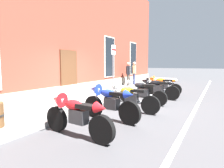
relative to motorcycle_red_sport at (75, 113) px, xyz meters
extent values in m
plane|color=#38383A|center=(3.53, 1.05, -0.54)|extent=(140.00, 140.00, 0.00)
cube|color=slate|center=(3.53, 2.16, -0.47)|extent=(28.97, 2.22, 0.15)
cube|color=silver|center=(3.53, -2.15, -0.54)|extent=(28.97, 0.12, 0.01)
cube|color=brown|center=(3.53, 6.64, 3.21)|extent=(22.97, 6.74, 7.50)
cube|color=gray|center=(3.53, 3.23, -0.19)|extent=(22.97, 0.10, 0.70)
cube|color=#472B19|center=(3.53, 3.24, 0.61)|extent=(1.10, 0.08, 2.30)
cube|color=silver|center=(7.36, 3.25, 1.56)|extent=(1.22, 0.06, 2.52)
cube|color=black|center=(7.36, 3.22, 1.56)|extent=(1.10, 0.03, 2.40)
cube|color=silver|center=(11.19, 3.25, 1.56)|extent=(1.22, 0.06, 2.52)
cube|color=black|center=(11.19, 3.22, 1.56)|extent=(1.10, 0.03, 2.40)
cylinder|color=black|center=(0.06, 0.62, -0.23)|extent=(0.19, 0.64, 0.63)
cylinder|color=black|center=(-0.08, -0.78, -0.23)|extent=(0.19, 0.64, 0.63)
cylinder|color=silver|center=(0.05, 0.52, 0.01)|extent=(0.10, 0.31, 0.61)
cube|color=#28282B|center=(-0.02, -0.13, -0.05)|extent=(0.26, 0.46, 0.32)
ellipsoid|color=red|center=(0.00, 0.02, 0.20)|extent=(0.31, 0.54, 0.24)
cube|color=black|center=(-0.04, -0.36, 0.21)|extent=(0.27, 0.50, 0.10)
cylinder|color=silver|center=(0.05, 0.45, 0.37)|extent=(0.62, 0.10, 0.04)
cylinder|color=silver|center=(0.07, -0.44, -0.18)|extent=(0.14, 0.46, 0.09)
cone|color=red|center=(0.06, 0.57, 0.27)|extent=(0.39, 0.38, 0.36)
cone|color=red|center=(-0.08, -0.76, 0.23)|extent=(0.27, 0.28, 0.24)
cylinder|color=black|center=(1.61, 0.57, -0.21)|extent=(0.23, 0.68, 0.67)
cylinder|color=black|center=(1.39, -0.76, -0.21)|extent=(0.23, 0.68, 0.67)
cylinder|color=silver|center=(1.59, 0.47, 0.06)|extent=(0.12, 0.33, 0.66)
cube|color=#28282B|center=(1.49, -0.14, -0.03)|extent=(0.29, 0.47, 0.32)
ellipsoid|color=#192D9E|center=(1.52, 0.00, 0.27)|extent=(0.34, 0.56, 0.24)
cube|color=black|center=(1.46, -0.37, 0.28)|extent=(0.29, 0.51, 0.10)
cylinder|color=silver|center=(1.58, 0.40, 0.44)|extent=(0.62, 0.14, 0.04)
cylinder|color=silver|center=(1.56, -0.46, -0.16)|extent=(0.16, 0.46, 0.09)
cone|color=#192D9E|center=(1.60, 0.52, 0.34)|extent=(0.41, 0.39, 0.36)
cone|color=#192D9E|center=(1.39, -0.74, 0.30)|extent=(0.28, 0.30, 0.24)
cylinder|color=black|center=(2.72, 0.52, -0.23)|extent=(0.12, 0.64, 0.64)
cylinder|color=black|center=(2.72, -0.93, -0.23)|extent=(0.12, 0.64, 0.64)
cylinder|color=silver|center=(2.72, 0.42, 0.02)|extent=(0.07, 0.30, 0.62)
cube|color=#28282B|center=(2.72, -0.25, -0.05)|extent=(0.22, 0.44, 0.32)
ellipsoid|color=gold|center=(2.72, -0.10, 0.21)|extent=(0.26, 0.52, 0.24)
cube|color=black|center=(2.72, -0.48, 0.22)|extent=(0.22, 0.48, 0.10)
cylinder|color=silver|center=(2.72, 0.34, 0.38)|extent=(0.62, 0.04, 0.04)
cylinder|color=silver|center=(2.84, -0.55, -0.18)|extent=(0.09, 0.45, 0.09)
sphere|color=silver|center=(2.72, 0.42, 0.31)|extent=(0.18, 0.18, 0.18)
cylinder|color=black|center=(4.29, 0.66, -0.24)|extent=(0.16, 0.62, 0.61)
cylinder|color=black|center=(4.19, -0.83, -0.24)|extent=(0.16, 0.62, 0.61)
cylinder|color=silver|center=(4.28, 0.56, 0.03)|extent=(0.09, 0.32, 0.65)
cube|color=#28282B|center=(4.24, -0.13, -0.06)|extent=(0.25, 0.45, 0.32)
ellipsoid|color=black|center=(4.25, 0.02, 0.24)|extent=(0.29, 0.54, 0.24)
cube|color=black|center=(4.22, -0.36, 0.25)|extent=(0.25, 0.49, 0.10)
cylinder|color=silver|center=(4.28, 0.48, 0.41)|extent=(0.62, 0.08, 0.04)
cylinder|color=silver|center=(4.34, -0.44, -0.19)|extent=(0.12, 0.45, 0.09)
sphere|color=silver|center=(4.28, 0.56, 0.34)|extent=(0.18, 0.18, 0.18)
cylinder|color=black|center=(5.73, 0.39, -0.21)|extent=(0.15, 0.67, 0.67)
cylinder|color=black|center=(5.67, -1.02, -0.21)|extent=(0.15, 0.67, 0.67)
cylinder|color=silver|center=(5.73, 0.29, 0.03)|extent=(0.08, 0.31, 0.61)
cube|color=#28282B|center=(5.70, -0.36, -0.03)|extent=(0.24, 0.45, 0.32)
ellipsoid|color=black|center=(5.70, -0.21, 0.22)|extent=(0.28, 0.53, 0.24)
cube|color=black|center=(5.69, -0.59, 0.23)|extent=(0.24, 0.49, 0.10)
cylinder|color=silver|center=(5.72, 0.21, 0.39)|extent=(0.62, 0.06, 0.04)
cylinder|color=silver|center=(5.80, -0.67, -0.16)|extent=(0.11, 0.45, 0.09)
cone|color=black|center=(5.73, 0.34, 0.29)|extent=(0.37, 0.36, 0.36)
cone|color=black|center=(5.67, -1.00, 0.25)|extent=(0.25, 0.27, 0.24)
cylinder|color=black|center=(7.00, 0.46, -0.23)|extent=(0.14, 0.64, 0.64)
cylinder|color=black|center=(7.05, -0.89, -0.23)|extent=(0.14, 0.64, 0.64)
cylinder|color=silver|center=(7.01, 0.36, 0.03)|extent=(0.08, 0.32, 0.64)
cube|color=#28282B|center=(7.03, -0.27, -0.05)|extent=(0.23, 0.45, 0.32)
ellipsoid|color=orange|center=(7.02, -0.12, 0.24)|extent=(0.28, 0.53, 0.24)
cube|color=black|center=(7.03, -0.50, 0.25)|extent=(0.24, 0.49, 0.10)
cylinder|color=silver|center=(7.01, 0.28, 0.41)|extent=(0.62, 0.06, 0.04)
cylinder|color=silver|center=(7.16, -0.56, -0.18)|extent=(0.10, 0.45, 0.09)
cone|color=orange|center=(7.01, 0.41, 0.31)|extent=(0.37, 0.35, 0.36)
cone|color=orange|center=(7.05, -0.87, 0.27)|extent=(0.25, 0.27, 0.24)
cylinder|color=#38332D|center=(9.08, 2.74, 0.01)|extent=(0.14, 0.14, 0.81)
cylinder|color=#38332D|center=(9.25, 2.77, 0.01)|extent=(0.14, 0.14, 0.81)
cube|color=black|center=(9.17, 2.76, 0.70)|extent=(0.43, 0.27, 0.58)
sphere|color=tan|center=(9.17, 2.76, 1.13)|extent=(0.22, 0.22, 0.22)
cylinder|color=black|center=(8.92, 2.71, 0.67)|extent=(0.09, 0.09, 0.55)
cylinder|color=black|center=(9.41, 2.80, 0.67)|extent=(0.09, 0.09, 0.55)
cube|color=black|center=(9.48, 2.83, 0.46)|extent=(0.10, 0.13, 0.24)
cylinder|color=#2D3351|center=(9.99, 2.66, 0.02)|extent=(0.14, 0.14, 0.83)
cylinder|color=#2D3351|center=(10.16, 2.70, 0.02)|extent=(0.14, 0.14, 0.83)
cube|color=tan|center=(10.07, 2.68, 0.73)|extent=(0.43, 0.27, 0.59)
sphere|color=tan|center=(10.07, 2.68, 1.16)|extent=(0.22, 0.22, 0.22)
cylinder|color=tan|center=(9.83, 2.63, 0.70)|extent=(0.09, 0.09, 0.56)
cylinder|color=tan|center=(10.32, 2.73, 0.70)|extent=(0.09, 0.09, 0.56)
cube|color=maroon|center=(10.38, 2.76, 0.48)|extent=(0.10, 0.13, 0.24)
cylinder|color=#4C4C51|center=(4.83, 1.62, 0.82)|extent=(0.06, 0.06, 2.44)
cube|color=white|center=(4.83, 1.60, 1.79)|extent=(0.36, 0.03, 0.44)
cube|color=red|center=(4.83, 1.58, 1.79)|extent=(0.36, 0.01, 0.08)
camera|label=1|loc=(-3.41, -2.85, 1.13)|focal=31.28mm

